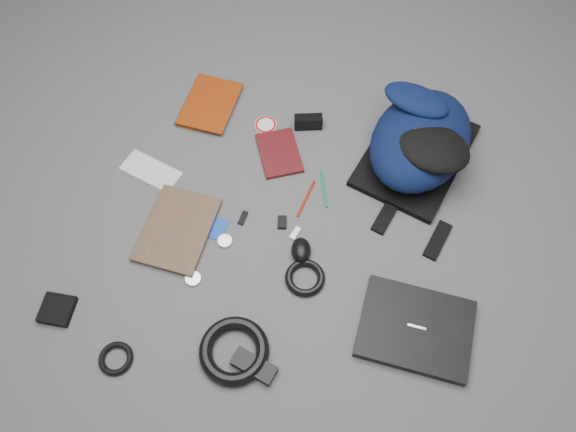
# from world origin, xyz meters

# --- Properties ---
(ground) EXTENTS (4.00, 4.00, 0.00)m
(ground) POSITION_xyz_m (0.00, 0.00, 0.00)
(ground) COLOR #4F4F51
(ground) RESTS_ON ground
(backpack) EXTENTS (0.47, 0.55, 0.20)m
(backpack) POSITION_xyz_m (0.39, 0.30, 0.10)
(backpack) COLOR black
(backpack) RESTS_ON ground
(laptop) EXTENTS (0.34, 0.28, 0.03)m
(laptop) POSITION_xyz_m (0.41, -0.30, 0.02)
(laptop) COLOR black
(laptop) RESTS_ON ground
(textbook_red) EXTENTS (0.21, 0.26, 0.03)m
(textbook_red) POSITION_xyz_m (-0.43, 0.42, 0.01)
(textbook_red) COLOR maroon
(textbook_red) RESTS_ON ground
(comic_book) EXTENTS (0.24, 0.30, 0.02)m
(comic_book) POSITION_xyz_m (-0.43, -0.08, 0.01)
(comic_book) COLOR #A46A0B
(comic_book) RESTS_ON ground
(envelope) EXTENTS (0.22, 0.15, 0.00)m
(envelope) POSITION_xyz_m (-0.48, 0.11, 0.00)
(envelope) COLOR silver
(envelope) RESTS_ON ground
(dvd_case) EXTENTS (0.19, 0.22, 0.01)m
(dvd_case) POSITION_xyz_m (-0.07, 0.24, 0.01)
(dvd_case) COLOR #3C0B0E
(dvd_case) RESTS_ON ground
(compact_camera) EXTENTS (0.10, 0.05, 0.05)m
(compact_camera) POSITION_xyz_m (0.02, 0.37, 0.03)
(compact_camera) COLOR black
(compact_camera) RESTS_ON ground
(sticker_disc) EXTENTS (0.08, 0.08, 0.00)m
(sticker_disc) POSITION_xyz_m (-0.13, 0.36, 0.00)
(sticker_disc) COLOR silver
(sticker_disc) RESTS_ON ground
(pen_teal) EXTENTS (0.04, 0.14, 0.01)m
(pen_teal) POSITION_xyz_m (0.10, 0.13, 0.00)
(pen_teal) COLOR #0D7963
(pen_teal) RESTS_ON ground
(pen_red) EXTENTS (0.04, 0.14, 0.01)m
(pen_red) POSITION_xyz_m (0.05, 0.08, 0.00)
(pen_red) COLOR #991B0B
(pen_red) RESTS_ON ground
(id_badge) EXTENTS (0.06, 0.08, 0.00)m
(id_badge) POSITION_xyz_m (-0.21, -0.07, 0.00)
(id_badge) COLOR #1640A7
(id_badge) RESTS_ON ground
(usb_black) EXTENTS (0.03, 0.05, 0.01)m
(usb_black) POSITION_xyz_m (-0.14, -0.02, 0.00)
(usb_black) COLOR black
(usb_black) RESTS_ON ground
(usb_silver) EXTENTS (0.03, 0.05, 0.01)m
(usb_silver) POSITION_xyz_m (0.03, -0.05, 0.00)
(usb_silver) COLOR #AAAAAC
(usb_silver) RESTS_ON ground
(key_fob) EXTENTS (0.03, 0.05, 0.01)m
(key_fob) POSITION_xyz_m (-0.02, -0.02, 0.01)
(key_fob) COLOR black
(key_fob) RESTS_ON ground
(mouse) EXTENTS (0.07, 0.09, 0.04)m
(mouse) POSITION_xyz_m (0.06, -0.11, 0.02)
(mouse) COLOR black
(mouse) RESTS_ON ground
(headphone_left) EXTENTS (0.06, 0.06, 0.01)m
(headphone_left) POSITION_xyz_m (-0.25, -0.24, 0.01)
(headphone_left) COLOR silver
(headphone_left) RESTS_ON ground
(headphone_right) EXTENTS (0.05, 0.05, 0.01)m
(headphone_right) POSITION_xyz_m (-0.18, -0.11, 0.01)
(headphone_right) COLOR #BBBBBD
(headphone_right) RESTS_ON ground
(cable_coil) EXTENTS (0.16, 0.16, 0.02)m
(cable_coil) POSITION_xyz_m (0.08, -0.20, 0.01)
(cable_coil) COLOR black
(cable_coil) RESTS_ON ground
(power_brick) EXTENTS (0.14, 0.09, 0.03)m
(power_brick) POSITION_xyz_m (-0.02, -0.48, 0.02)
(power_brick) COLOR black
(power_brick) RESTS_ON ground
(power_cord_coil) EXTENTS (0.21, 0.21, 0.04)m
(power_cord_coil) POSITION_xyz_m (-0.09, -0.44, 0.02)
(power_cord_coil) COLOR black
(power_cord_coil) RESTS_ON ground
(pouch) EXTENTS (0.09, 0.09, 0.02)m
(pouch) POSITION_xyz_m (-0.62, -0.40, 0.01)
(pouch) COLOR black
(pouch) RESTS_ON ground
(earbud_coil) EXTENTS (0.12, 0.12, 0.02)m
(earbud_coil) POSITION_xyz_m (-0.41, -0.51, 0.01)
(earbud_coil) COLOR black
(earbud_coil) RESTS_ON ground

